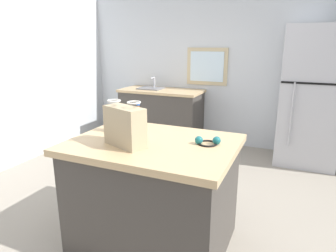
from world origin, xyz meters
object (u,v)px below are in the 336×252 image
(bottle, at_px, (138,118))
(kitchen_island, at_px, (154,193))
(ear_defenders, at_px, (208,141))
(shopping_bag, at_px, (125,126))
(small_box, at_px, (116,123))
(refrigerator, at_px, (311,97))

(bottle, bearing_deg, kitchen_island, -42.99)
(ear_defenders, bearing_deg, shopping_bag, -153.75)
(shopping_bag, bearing_deg, small_box, 133.20)
(small_box, bearing_deg, refrigerator, 55.56)
(shopping_bag, distance_m, small_box, 0.41)
(shopping_bag, xyz_separation_m, bottle, (-0.12, 0.42, -0.04))
(kitchen_island, distance_m, small_box, 0.68)
(refrigerator, xyz_separation_m, ear_defenders, (-0.76, -2.35, -0.02))
(small_box, relative_size, bottle, 0.58)
(ear_defenders, bearing_deg, refrigerator, 71.98)
(kitchen_island, distance_m, refrigerator, 2.77)
(refrigerator, height_order, ear_defenders, refrigerator)
(ear_defenders, bearing_deg, bottle, 168.46)
(kitchen_island, distance_m, shopping_bag, 0.64)
(bottle, height_order, ear_defenders, bottle)
(kitchen_island, distance_m, ear_defenders, 0.64)
(refrigerator, xyz_separation_m, bottle, (-1.45, -2.21, 0.07))
(kitchen_island, height_order, refrigerator, refrigerator)
(shopping_bag, bearing_deg, kitchen_island, 49.60)
(refrigerator, bearing_deg, shopping_bag, -116.81)
(refrigerator, relative_size, shopping_bag, 5.13)
(bottle, bearing_deg, refrigerator, 56.84)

